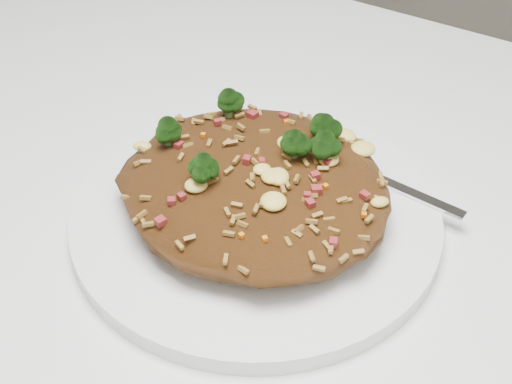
% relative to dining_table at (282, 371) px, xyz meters
% --- Properties ---
extents(dining_table, '(1.20, 0.80, 0.75)m').
position_rel_dining_table_xyz_m(dining_table, '(0.00, 0.00, 0.00)').
color(dining_table, white).
rests_on(dining_table, ground).
extents(plate, '(0.26, 0.26, 0.01)m').
position_rel_dining_table_xyz_m(plate, '(-0.05, 0.05, 0.10)').
color(plate, white).
rests_on(plate, dining_table).
extents(fried_rice, '(0.19, 0.18, 0.06)m').
position_rel_dining_table_xyz_m(fried_rice, '(-0.05, 0.05, 0.13)').
color(fried_rice, brown).
rests_on(fried_rice, plate).
extents(fork, '(0.16, 0.03, 0.00)m').
position_rel_dining_table_xyz_m(fork, '(0.01, 0.12, 0.11)').
color(fork, silver).
rests_on(fork, plate).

